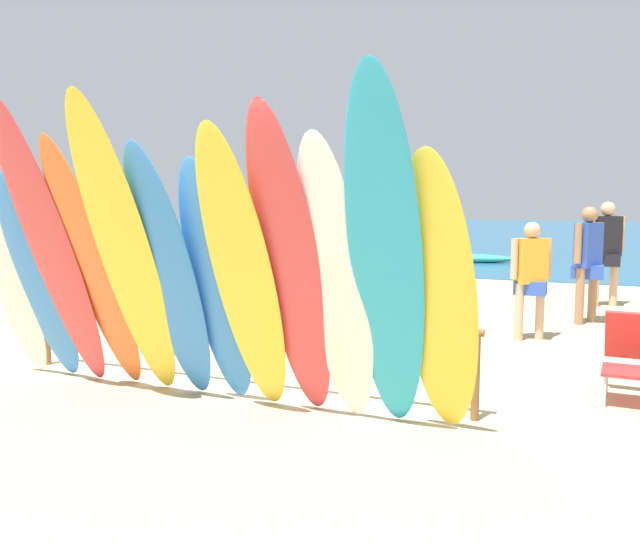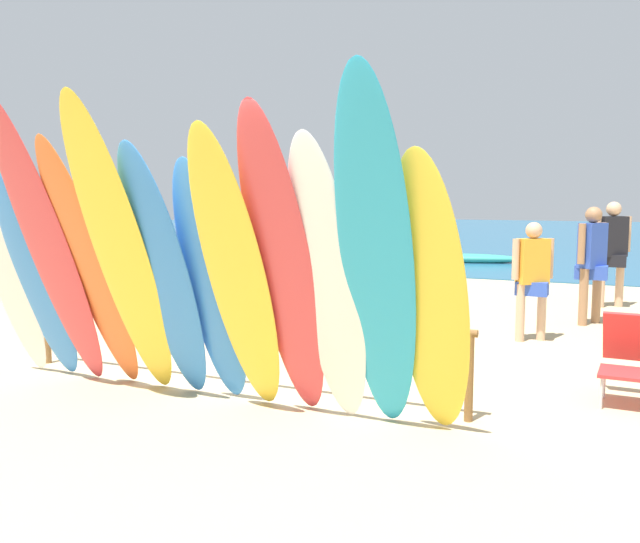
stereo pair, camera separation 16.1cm
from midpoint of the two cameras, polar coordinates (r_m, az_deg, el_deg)
name	(u,v)px [view 1 (the left image)]	position (r m, az deg, el deg)	size (l,w,h in m)	color
ground	(484,261)	(19.69, 13.63, 0.87)	(60.00, 60.00, 0.00)	tan
ocean_water	(538,234)	(35.17, 18.03, 3.09)	(60.00, 40.00, 0.02)	#235B7F
surfboard_rack	(230,323)	(6.39, -8.46, -4.42)	(4.75, 0.07, 0.76)	brown
surfboard_white_0	(1,253)	(7.22, -26.23, 1.45)	(0.54, 0.07, 2.69)	white
surfboard_blue_1	(39,280)	(7.00, -23.56, -0.65)	(0.56, 0.08, 2.17)	#337AD1
surfboard_red_2	(51,249)	(6.58, -22.69, 1.75)	(0.56, 0.06, 2.87)	#D13D42
surfboard_orange_3	(94,268)	(6.38, -19.49, 0.25)	(0.51, 0.07, 2.53)	orange
surfboard_yellow_4	(125,254)	(5.98, -17.07, 1.44)	(0.55, 0.06, 2.89)	yellow
surfboard_blue_5	(169,276)	(5.88, -13.53, -0.39)	(0.54, 0.08, 2.42)	#337AD1
surfboard_blue_6	(216,285)	(5.75, -9.65, -1.13)	(0.53, 0.08, 2.24)	#337AD1
surfboard_yellow_7	(243,275)	(5.39, -7.44, -0.34)	(0.56, 0.07, 2.55)	yellow
surfboard_red_8	(291,268)	(5.21, -3.42, 0.28)	(0.53, 0.07, 2.68)	#D13D42
surfboard_white_9	(336,285)	(5.11, 0.49, -1.12)	(0.54, 0.06, 2.41)	white
surfboard_teal_10	(385,260)	(4.86, 4.68, 1.00)	(0.56, 0.07, 2.89)	#289EC6
surfboard_yellow_11	(439,297)	(4.97, 9.26, -2.19)	(0.57, 0.07, 2.26)	yellow
beachgoer_midbeach	(531,272)	(8.84, 17.11, -0.07)	(0.47, 0.39, 1.51)	tan
beachgoer_strolling	(606,246)	(12.06, 22.95, 2.00)	(0.55, 0.44, 1.75)	tan
beachgoer_near_rack	(588,256)	(10.29, 21.54, 1.20)	(0.44, 0.57, 1.69)	#9E704C
beachgoer_by_water	(110,254)	(10.43, -17.99, 1.40)	(0.44, 0.60, 1.69)	#9E704C
beach_chair_blue	(634,353)	(6.63, 24.63, -6.39)	(0.52, 0.76, 0.79)	#B7B7BC
distant_boat	(451,258)	(18.98, 10.93, 1.12)	(3.55, 1.45, 0.28)	teal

